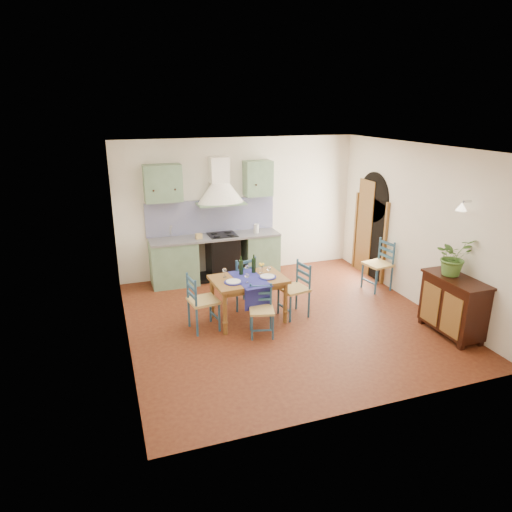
# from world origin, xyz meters

# --- Properties ---
(floor) EXTENTS (5.00, 5.00, 0.00)m
(floor) POSITION_xyz_m (0.00, 0.00, 0.00)
(floor) COLOR #42170E
(floor) RESTS_ON ground
(back_wall) EXTENTS (5.00, 0.96, 2.80)m
(back_wall) POSITION_xyz_m (-0.47, 2.29, 1.05)
(back_wall) COLOR beige
(back_wall) RESTS_ON ground
(right_wall) EXTENTS (0.26, 5.00, 2.80)m
(right_wall) POSITION_xyz_m (2.50, 0.28, 1.34)
(right_wall) COLOR beige
(right_wall) RESTS_ON ground
(left_wall) EXTENTS (0.04, 5.00, 2.80)m
(left_wall) POSITION_xyz_m (-2.50, 0.00, 1.40)
(left_wall) COLOR beige
(left_wall) RESTS_ON ground
(ceiling) EXTENTS (5.00, 5.00, 0.01)m
(ceiling) POSITION_xyz_m (0.00, 0.00, 2.80)
(ceiling) COLOR white
(ceiling) RESTS_ON back_wall
(dining_table) EXTENTS (1.22, 0.93, 1.06)m
(dining_table) POSITION_xyz_m (-0.55, 0.17, 0.66)
(dining_table) COLOR brown
(dining_table) RESTS_ON ground
(chair_near) EXTENTS (0.45, 0.45, 0.79)m
(chair_near) POSITION_xyz_m (-0.52, -0.36, 0.41)
(chair_near) COLOR navy
(chair_near) RESTS_ON ground
(chair_far) EXTENTS (0.54, 0.54, 0.94)m
(chair_far) POSITION_xyz_m (-0.51, 0.73, 0.49)
(chair_far) COLOR navy
(chair_far) RESTS_ON ground
(chair_left) EXTENTS (0.49, 0.49, 0.93)m
(chair_left) POSITION_xyz_m (-1.36, 0.10, 0.48)
(chair_left) COLOR navy
(chair_left) RESTS_ON ground
(chair_right) EXTENTS (0.50, 0.50, 0.93)m
(chair_right) POSITION_xyz_m (0.24, 0.10, 0.48)
(chair_right) COLOR navy
(chair_right) RESTS_ON ground
(chair_spare) EXTENTS (0.51, 0.51, 0.97)m
(chair_spare) POSITION_xyz_m (2.23, 0.66, 0.50)
(chair_spare) COLOR navy
(chair_spare) RESTS_ON ground
(sideboard) EXTENTS (0.50, 1.05, 0.94)m
(sideboard) POSITION_xyz_m (2.26, -1.30, 0.51)
(sideboard) COLOR black
(sideboard) RESTS_ON ground
(potted_plant) EXTENTS (0.55, 0.48, 0.59)m
(potted_plant) POSITION_xyz_m (2.27, -1.16, 1.23)
(potted_plant) COLOR #48742F
(potted_plant) RESTS_ON sideboard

